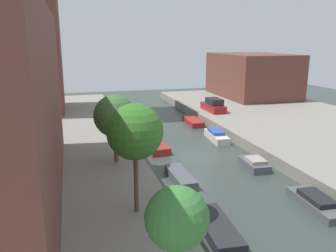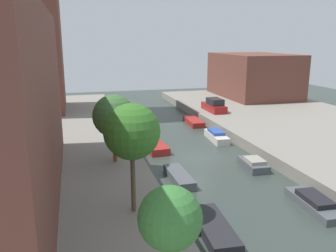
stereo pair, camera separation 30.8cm
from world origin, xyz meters
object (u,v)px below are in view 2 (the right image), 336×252
Objects in this scene: moored_boat_right_1 at (315,203)px; moored_boat_right_4 at (194,121)px; moored_boat_left_1 at (214,229)px; moored_boat_left_2 at (179,177)px; moored_boat_right_2 at (253,164)px; street_tree_0 at (170,220)px; street_tree_1 at (132,132)px; parked_car at (214,106)px; low_block_right at (253,75)px; street_tree_2 at (114,116)px; moored_boat_left_3 at (156,147)px; moored_boat_right_3 at (216,136)px.

moored_boat_right_4 is (0.12, 22.50, -0.03)m from moored_boat_right_1.
moored_boat_right_1 reaches higher than moored_boat_left_1.
moored_boat_left_2 is at bearing -112.54° from moored_boat_right_4.
moored_boat_right_2 reaches higher than moored_boat_right_4.
street_tree_0 is 14.06m from moored_boat_left_2.
parked_car is at bearing 58.88° from street_tree_1.
low_block_right reaches higher than street_tree_2.
moored_boat_left_2 is 17.71m from moored_boat_right_4.
street_tree_0 is 1.20× the size of moored_boat_left_3.
moored_boat_right_2 is 15.48m from moored_boat_right_4.
moored_boat_right_1 is at bearing -42.66° from moored_boat_left_2.
moored_boat_left_2 is (-10.22, -18.34, -1.39)m from parked_car.
moored_boat_right_3 is (6.71, 9.11, 0.13)m from moored_boat_left_2.
moored_boat_right_2 is (-14.55, -27.41, -3.98)m from low_block_right.
street_tree_1 is 8.60m from moored_boat_left_2.
street_tree_0 is 0.97× the size of moored_boat_left_1.
moored_boat_left_2 is 6.45m from moored_boat_right_2.
street_tree_2 is (-25.14, -25.70, 0.11)m from low_block_right.
moored_boat_right_1 is (6.68, -13.48, 0.01)m from moored_boat_left_3.
moored_boat_right_2 is (-3.83, -17.47, -1.33)m from parked_car.
moored_boat_right_3 reaches higher than moored_boat_left_3.
street_tree_2 is at bearing 170.82° from moored_boat_right_2.
street_tree_2 is 11.49m from moored_boat_right_2.
moored_boat_right_1 is (-14.27, -34.43, -4.02)m from low_block_right.
moored_boat_right_4 is (6.80, 9.02, -0.01)m from moored_boat_left_3.
street_tree_1 reaches higher than moored_boat_right_1.
street_tree_2 is at bearing 90.00° from street_tree_1.
moored_boat_left_2 is (4.21, -2.59, -4.16)m from street_tree_2.
street_tree_1 reaches higher than moored_boat_right_3.
street_tree_2 is at bearing 111.54° from moored_boat_left_1.
low_block_right is at bearing 62.05° from moored_boat_right_2.
parked_car is at bearing 60.88° from moored_boat_left_2.
moored_boat_right_3 is (10.92, 21.92, -3.87)m from street_tree_0.
street_tree_2 is 1.13× the size of moored_boat_right_3.
street_tree_1 reaches higher than moored_boat_left_3.
moored_boat_left_1 is (-21.23, -35.60, -4.04)m from low_block_right.
street_tree_1 is 11.99m from moored_boat_right_1.
moored_boat_left_3 is at bearing 88.88° from moored_boat_left_1.
moored_boat_left_3 is 6.96m from moored_boat_right_3.
moored_boat_right_2 is (6.69, 8.19, 0.06)m from moored_boat_left_1.
moored_boat_left_1 reaches higher than moored_boat_left_2.
moored_boat_right_1 is 22.50m from moored_boat_right_4.
moored_boat_left_3 is 1.16× the size of moored_boat_right_2.
moored_boat_right_3 is (-3.51, -9.23, -1.27)m from parked_car.
moored_boat_left_1 is at bearing -112.29° from parked_car.
moored_boat_left_1 is 1.43× the size of moored_boat_right_2.
parked_car is at bearing 47.52° from street_tree_2.
moored_boat_right_3 reaches higher than moored_boat_right_1.
street_tree_0 is 0.88× the size of street_tree_2.
street_tree_1 is 8.19m from street_tree_2.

